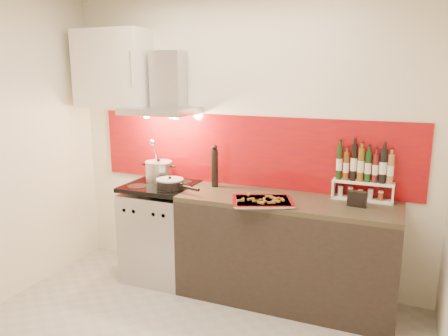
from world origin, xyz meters
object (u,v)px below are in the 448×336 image
at_px(range_stove, 162,232).
at_px(baking_tray, 263,201).
at_px(saute_pan, 171,184).
at_px(stock_pot, 159,171).
at_px(counter, 286,250).
at_px(pepper_mill, 215,167).

distance_m(range_stove, baking_tray, 1.16).
bearing_deg(saute_pan, stock_pot, 138.88).
height_order(range_stove, stock_pot, stock_pot).
xyz_separation_m(counter, baking_tray, (-0.15, -0.18, 0.47)).
xyz_separation_m(pepper_mill, baking_tray, (0.56, -0.32, -0.17)).
xyz_separation_m(range_stove, baking_tray, (1.05, -0.18, 0.47)).
distance_m(range_stove, saute_pan, 0.55).
bearing_deg(pepper_mill, stock_pot, -176.89).
bearing_deg(pepper_mill, baking_tray, -29.86).
bearing_deg(stock_pot, saute_pan, -41.12).
height_order(range_stove, pepper_mill, pepper_mill).
height_order(counter, saute_pan, saute_pan).
xyz_separation_m(range_stove, saute_pan, (0.17, -0.10, 0.51)).
bearing_deg(stock_pot, pepper_mill, 3.11).
relative_size(counter, pepper_mill, 4.66).
xyz_separation_m(counter, stock_pot, (-1.27, 0.11, 0.55)).
distance_m(saute_pan, pepper_mill, 0.42).
height_order(saute_pan, pepper_mill, pepper_mill).
bearing_deg(range_stove, counter, 0.23).
bearing_deg(counter, pepper_mill, 168.94).
xyz_separation_m(range_stove, counter, (1.20, 0.00, 0.01)).
xyz_separation_m(saute_pan, pepper_mill, (0.32, 0.24, 0.13)).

